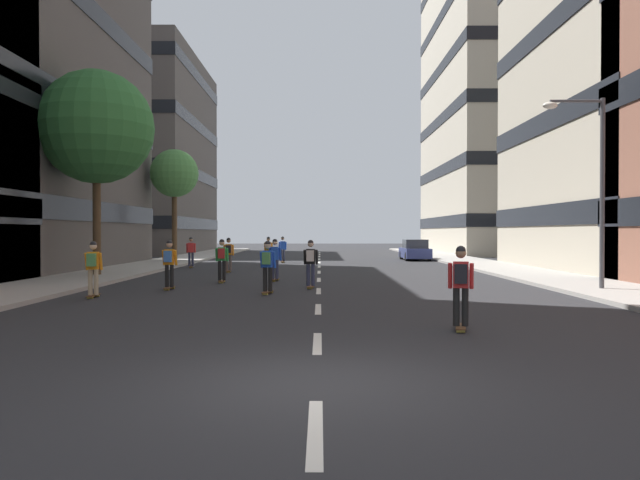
{
  "coord_description": "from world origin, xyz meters",
  "views": [
    {
      "loc": [
        0.05,
        -8.31,
        2.07
      ],
      "look_at": [
        0.0,
        19.77,
        1.7
      ],
      "focal_mm": 34.26,
      "sensor_mm": 36.0,
      "label": 1
    }
  ],
  "objects": [
    {
      "name": "skater_6",
      "position": [
        -3.17,
        29.66,
        1.02
      ],
      "size": [
        0.53,
        0.9,
        1.78
      ],
      "color": "brown",
      "rests_on": "ground_plane"
    },
    {
      "name": "sidewalk_left",
      "position": [
        -10.08,
        28.5,
        0.07
      ],
      "size": [
        3.73,
        69.66,
        0.14
      ],
      "primitive_type": "cube",
      "color": "#9E9991",
      "rests_on": "ground_plane"
    },
    {
      "name": "ground_plane",
      "position": [
        0.0,
        25.33,
        0.0
      ],
      "size": [
        151.98,
        151.98,
        0.0
      ],
      "primitive_type": "plane",
      "color": "#28282B"
    },
    {
      "name": "skater_10",
      "position": [
        3.0,
        4.45,
        1.02
      ],
      "size": [
        0.57,
        0.92,
        1.78
      ],
      "color": "brown",
      "rests_on": "ground_plane"
    },
    {
      "name": "skater_9",
      "position": [
        -4.64,
        22.9,
        1.02
      ],
      "size": [
        0.54,
        0.91,
        1.78
      ],
      "color": "brown",
      "rests_on": "ground_plane"
    },
    {
      "name": "skater_0",
      "position": [
        -3.95,
        16.51,
        1.02
      ],
      "size": [
        0.54,
        0.91,
        1.78
      ],
      "color": "brown",
      "rests_on": "ground_plane"
    },
    {
      "name": "building_right_far",
      "position": [
        18.7,
        52.39,
        15.23
      ],
      "size": [
        13.63,
        22.7,
        30.28
      ],
      "color": "#BCB29E",
      "rests_on": "ground_plane"
    },
    {
      "name": "skater_4",
      "position": [
        -2.47,
        32.76,
        0.98
      ],
      "size": [
        0.56,
        0.92,
        1.78
      ],
      "color": "brown",
      "rests_on": "ground_plane"
    },
    {
      "name": "skater_7",
      "position": [
        -1.85,
        17.3,
        0.98
      ],
      "size": [
        0.56,
        0.92,
        1.78
      ],
      "color": "brown",
      "rests_on": "ground_plane"
    },
    {
      "name": "parked_car_near",
      "position": [
        7.02,
        36.41,
        0.7
      ],
      "size": [
        1.82,
        4.4,
        1.52
      ],
      "color": "navy",
      "rests_on": "ground_plane"
    },
    {
      "name": "skater_3",
      "position": [
        -5.35,
        13.49,
        1.02
      ],
      "size": [
        0.54,
        0.91,
        1.78
      ],
      "color": "brown",
      "rests_on": "ground_plane"
    },
    {
      "name": "skater_5",
      "position": [
        -7.07,
        10.78,
        1.02
      ],
      "size": [
        0.54,
        0.91,
        1.78
      ],
      "color": "brown",
      "rests_on": "ground_plane"
    },
    {
      "name": "street_tree_far",
      "position": [
        -10.08,
        19.35,
        6.8
      ],
      "size": [
        5.13,
        5.13,
        9.24
      ],
      "color": "#4C3823",
      "rests_on": "sidewalk_left"
    },
    {
      "name": "skater_2",
      "position": [
        -7.41,
        26.9,
        0.98
      ],
      "size": [
        0.56,
        0.92,
        1.78
      ],
      "color": "brown",
      "rests_on": "ground_plane"
    },
    {
      "name": "skater_1",
      "position": [
        -0.3,
        14.02,
        1.02
      ],
      "size": [
        0.55,
        0.91,
        1.78
      ],
      "color": "brown",
      "rests_on": "ground_plane"
    },
    {
      "name": "lane_markings",
      "position": [
        0.0,
        25.5,
        0.0
      ],
      "size": [
        0.16,
        57.2,
        0.01
      ],
      "color": "silver",
      "rests_on": "ground_plane"
    },
    {
      "name": "skater_8",
      "position": [
        -1.7,
        11.92,
        1.02
      ],
      "size": [
        0.56,
        0.92,
        1.78
      ],
      "color": "brown",
      "rests_on": "ground_plane"
    },
    {
      "name": "street_tree_mid",
      "position": [
        -10.08,
        34.12,
        6.09
      ],
      "size": [
        3.32,
        3.32,
        7.68
      ],
      "color": "#4C3823",
      "rests_on": "sidewalk_left"
    },
    {
      "name": "streetlamp_right",
      "position": [
        9.34,
        12.56,
        4.14
      ],
      "size": [
        2.13,
        0.3,
        6.5
      ],
      "color": "#3F3F44",
      "rests_on": "sidewalk_right"
    },
    {
      "name": "building_left_far",
      "position": [
        -18.7,
        52.39,
        9.69
      ],
      "size": [
        13.63,
        20.51,
        19.19
      ],
      "color": "#4C4744",
      "rests_on": "ground_plane"
    },
    {
      "name": "sidewalk_right",
      "position": [
        10.08,
        28.5,
        0.07
      ],
      "size": [
        3.73,
        69.66,
        0.14
      ],
      "primitive_type": "cube",
      "color": "#9E9991",
      "rests_on": "ground_plane"
    }
  ]
}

